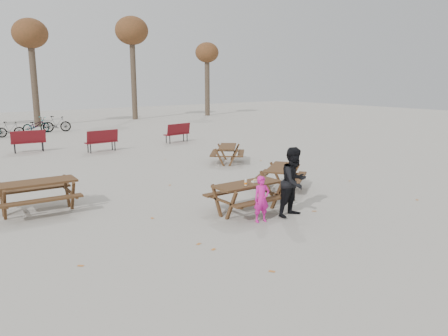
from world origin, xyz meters
TOP-DOWN VIEW (x-y plane):
  - ground at (0.00, 0.00)m, footprint 80.00×80.00m
  - main_picnic_table at (0.00, 0.00)m, footprint 1.80×1.45m
  - food_tray at (0.22, -0.04)m, footprint 0.18×0.11m
  - bread_roll at (0.22, -0.04)m, footprint 0.14×0.06m
  - soda_bottle at (-0.20, -0.17)m, footprint 0.07×0.07m
  - child at (-0.20, -0.77)m, footprint 0.46×0.35m
  - adult at (0.75, -0.90)m, footprint 0.92×0.75m
  - picnic_table_east at (2.28, 1.15)m, footprint 2.19×2.11m
  - picnic_table_north at (-4.31, 3.18)m, footprint 2.01×1.66m
  - picnic_table_far at (3.63, 5.62)m, footprint 2.06×2.09m
  - park_bench_row at (-0.77, 12.19)m, footprint 12.94×2.52m
  - bicycle_row at (-1.88, 20.14)m, footprint 8.16×2.04m
  - tree_row at (0.90, 25.15)m, footprint 32.17×3.52m
  - fallen_leaves at (0.50, 2.50)m, footprint 11.00×11.00m

SIDE VIEW (x-z plane):
  - ground at x=0.00m, z-range 0.00..0.00m
  - fallen_leaves at x=0.50m, z-range 0.00..0.01m
  - picnic_table_far at x=3.63m, z-range 0.00..0.70m
  - picnic_table_east at x=2.28m, z-range 0.00..0.74m
  - picnic_table_north at x=-4.31m, z-range 0.00..0.82m
  - bicycle_row at x=-1.88m, z-range -0.04..0.98m
  - park_bench_row at x=-0.77m, z-range 0.00..1.03m
  - child at x=-0.20m, z-range 0.00..1.12m
  - main_picnic_table at x=0.00m, z-range 0.20..0.97m
  - food_tray at x=0.22m, z-range 0.78..0.81m
  - bread_roll at x=0.22m, z-range 0.81..0.86m
  - soda_bottle at x=-0.20m, z-range 0.76..0.93m
  - adult at x=0.75m, z-range 0.00..1.74m
  - tree_row at x=0.90m, z-range 2.06..10.32m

